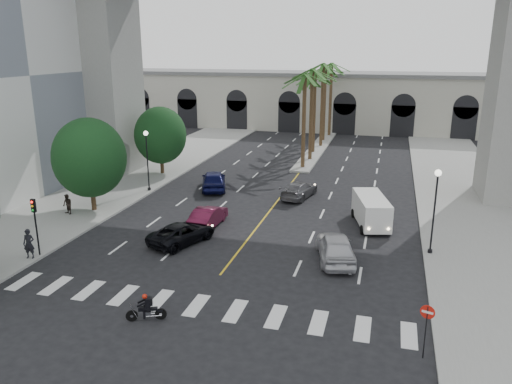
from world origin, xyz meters
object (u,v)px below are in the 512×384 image
Objects in this scene: car_a at (336,247)px; car_b at (208,216)px; motorcycle_rider at (147,308)px; cargo_van at (371,210)px; pedestrian_b at (67,204)px; traffic_signal_far at (35,218)px; car_e at (214,180)px; car_c at (182,233)px; pedestrian_a at (29,244)px; lamp_post_right at (435,205)px; car_d at (299,190)px; lamp_post_left_far at (147,156)px; do_not_enter_sign at (427,320)px.

car_b is at bearing -34.66° from car_a.
car_a reaches higher than motorcycle_rider.
car_b is 0.82× the size of cargo_van.
traffic_signal_far is at bearing -44.29° from pedestrian_b.
car_e is 15.06m from cargo_van.
car_c is 2.66× the size of pedestrian_a.
lamp_post_right is 1.14× the size of car_d.
traffic_signal_far is at bearing 45.52° from car_b.
lamp_post_left_far is 10.76m from car_b.
car_e is (5.19, 2.19, -2.36)m from lamp_post_left_far.
pedestrian_b is at bearing 4.88° from car_b.
lamp_post_right is 23.62m from traffic_signal_far.
do_not_enter_sign is (2.85, -15.39, 0.56)m from cargo_van.
lamp_post_right reaches higher than car_e.
motorcycle_rider is 9.53m from car_c.
car_b is at bearing 71.53° from car_d.
pedestrian_a reaches higher than car_a.
traffic_signal_far is 0.77× the size of car_c.
car_e reaches higher than car_c.
car_e is at bearing 73.05° from traffic_signal_far.
car_c is 17.02m from do_not_enter_sign.
car_d is at bearing 7.79° from lamp_post_left_far.
lamp_post_left_far is 15.21m from pedestrian_a.
car_c is at bearing -172.19° from lamp_post_right.
car_c is at bearing 8.61° from pedestrian_b.
car_c is 13.05m from car_d.
pedestrian_b is (-2.96, 7.03, -1.60)m from traffic_signal_far.
do_not_enter_sign is at bearing 124.83° from car_d.
pedestrian_b reaches higher than car_c.
motorcycle_rider is (-13.07, -11.36, -2.61)m from lamp_post_right.
car_d is 18.26m from pedestrian_b.
lamp_post_left_far is 1.14× the size of car_d.
car_e is at bearing 79.52° from motorcycle_rider.
car_a is 0.94× the size of cargo_van.
cargo_van is 15.66m from do_not_enter_sign.
traffic_signal_far is 0.78× the size of car_d.
lamp_post_left_far reaches higher than do_not_enter_sign.
pedestrian_b is (-2.86, -7.47, -2.31)m from lamp_post_left_far.
lamp_post_left_far is 1.25× the size of car_b.
pedestrian_a is (-0.20, -0.55, -1.46)m from traffic_signal_far.
lamp_post_right is 15.06m from car_b.
lamp_post_right is 24.06m from pedestrian_a.
car_d is at bearing 51.80° from traffic_signal_far.
pedestrian_b is (-21.90, -3.77, -0.26)m from cargo_van.
car_e reaches higher than pedestrian_b.
car_e is (5.09, 16.69, -1.65)m from traffic_signal_far.
do_not_enter_sign is at bearing 139.42° from car_b.
car_b is 0.92× the size of car_d.
lamp_post_left_far is 6.10m from car_e.
lamp_post_left_far is 8.32m from pedestrian_b.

